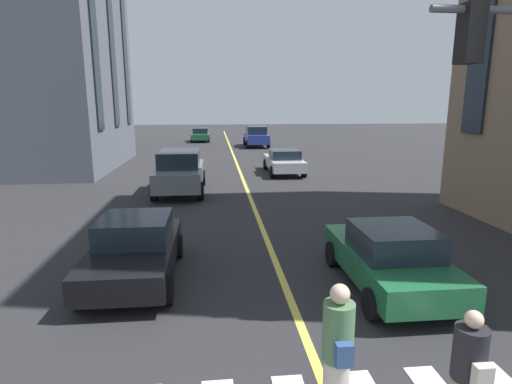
% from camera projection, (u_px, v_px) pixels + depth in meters
% --- Properties ---
extents(lane_centre_line, '(80.00, 0.16, 0.01)m').
position_uv_depth(lane_centre_line, '(244.00, 181.00, 21.00)').
color(lane_centre_line, '#D8C64C').
rests_on(lane_centre_line, ground_plane).
extents(car_grey_parked_a, '(4.70, 2.14, 1.88)m').
position_uv_depth(car_grey_parked_a, '(180.00, 171.00, 18.15)').
color(car_grey_parked_a, slate).
rests_on(car_grey_parked_a, ground_plane).
extents(car_silver_near, '(4.40, 1.95, 1.37)m').
position_uv_depth(car_silver_near, '(284.00, 161.00, 23.30)').
color(car_silver_near, '#B7BABF').
rests_on(car_silver_near, ground_plane).
extents(car_green_trailing, '(3.90, 1.89, 1.40)m').
position_uv_depth(car_green_trailing, '(390.00, 257.00, 8.70)').
color(car_green_trailing, '#1E6038').
rests_on(car_green_trailing, ground_plane).
extents(car_blue_parked_b, '(4.70, 2.14, 1.88)m').
position_uv_depth(car_blue_parked_b, '(256.00, 136.00, 37.86)').
color(car_blue_parked_b, navy).
rests_on(car_blue_parked_b, ground_plane).
extents(car_black_mid, '(3.90, 1.89, 1.40)m').
position_uv_depth(car_black_mid, '(135.00, 249.00, 9.20)').
color(car_black_mid, black).
rests_on(car_black_mid, ground_plane).
extents(car_green_far, '(3.90, 1.89, 1.40)m').
position_uv_depth(car_green_far, '(200.00, 135.00, 43.07)').
color(car_green_far, '#1E6038').
rests_on(car_green_far, ground_plane).
extents(pedestrian_near, '(0.50, 0.38, 1.83)m').
position_uv_depth(pedestrian_near, '(337.00, 354.00, 4.94)').
color(pedestrian_near, beige).
rests_on(pedestrian_near, ground_plane).
extents(pedestrian_companion, '(0.50, 0.38, 1.60)m').
position_uv_depth(pedestrian_companion, '(468.00, 374.00, 4.77)').
color(pedestrian_companion, '#997F4C').
rests_on(pedestrian_companion, ground_plane).
extents(building_left_near, '(11.45, 11.11, 18.15)m').
position_uv_depth(building_left_near, '(11.00, 12.00, 23.65)').
color(building_left_near, '#565B66').
rests_on(building_left_near, ground_plane).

